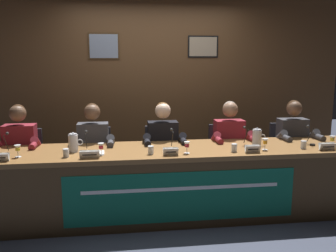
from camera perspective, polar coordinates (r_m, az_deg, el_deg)
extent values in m
plane|color=#383D4C|center=(4.24, 0.00, -13.52)|extent=(12.00, 12.00, 0.00)
cube|color=brown|center=(5.44, -2.18, 5.90)|extent=(5.67, 0.12, 2.60)
cube|color=#4C3319|center=(5.35, -9.98, 12.16)|extent=(0.43, 0.02, 0.37)
cube|color=#8C99AD|center=(5.33, -9.98, 12.16)|extent=(0.39, 0.01, 0.33)
cube|color=black|center=(5.48, 5.47, 12.21)|extent=(0.45, 0.02, 0.31)
cube|color=tan|center=(5.47, 5.50, 12.21)|extent=(0.41, 0.01, 0.27)
cube|color=brown|center=(4.01, 0.00, -3.88)|extent=(4.47, 0.83, 0.05)
cube|color=#4C341B|center=(3.75, 0.81, -10.97)|extent=(4.41, 0.04, 0.71)
cube|color=#14664C|center=(3.74, 2.22, -11.02)|extent=(2.34, 0.01, 0.52)
cube|color=white|center=(3.70, 2.24, -9.73)|extent=(1.99, 0.00, 0.04)
cylinder|color=black|center=(4.82, -21.34, -11.11)|extent=(0.44, 0.44, 0.02)
cylinder|color=black|center=(4.75, -21.51, -8.77)|extent=(0.05, 0.05, 0.39)
cube|color=#232328|center=(4.69, -21.68, -6.32)|extent=(0.44, 0.44, 0.03)
cube|color=#232328|center=(4.82, -21.29, -2.98)|extent=(0.40, 0.05, 0.44)
cylinder|color=black|center=(4.46, -23.85, -10.14)|extent=(0.10, 0.10, 0.45)
cylinder|color=black|center=(4.41, -21.31, -10.20)|extent=(0.10, 0.10, 0.45)
cylinder|color=black|center=(4.52, -23.57, -6.23)|extent=(0.13, 0.34, 0.13)
cylinder|color=black|center=(4.46, -21.09, -6.25)|extent=(0.13, 0.34, 0.13)
cube|color=maroon|center=(4.59, -22.01, -2.77)|extent=(0.36, 0.20, 0.48)
sphere|color=brown|center=(4.51, -22.39, 1.83)|extent=(0.19, 0.19, 0.19)
sphere|color=#331E0F|center=(4.52, -22.36, 2.04)|extent=(0.17, 0.17, 0.17)
cylinder|color=maroon|center=(4.44, -19.72, -2.77)|extent=(0.09, 0.30, 0.25)
cylinder|color=maroon|center=(4.28, -20.18, -2.83)|extent=(0.07, 0.24, 0.07)
cube|color=white|center=(3.85, -24.73, -4.40)|extent=(0.17, 0.03, 0.08)
cylinder|color=white|center=(3.94, -22.30, -4.48)|extent=(0.06, 0.06, 0.00)
cylinder|color=white|center=(3.93, -22.33, -4.06)|extent=(0.01, 0.01, 0.05)
cone|color=white|center=(3.92, -22.39, -3.21)|extent=(0.06, 0.06, 0.06)
cylinder|color=yellow|center=(3.92, -22.38, -3.31)|extent=(0.04, 0.04, 0.04)
cylinder|color=black|center=(4.07, -24.07, -4.03)|extent=(0.06, 0.06, 0.02)
cylinder|color=black|center=(4.11, -23.92, -2.47)|extent=(0.01, 0.13, 0.18)
sphere|color=#2D2D2D|center=(4.15, -23.77, -1.07)|extent=(0.03, 0.03, 0.03)
cylinder|color=black|center=(4.69, -11.21, -11.18)|extent=(0.44, 0.44, 0.02)
cylinder|color=black|center=(4.62, -11.30, -8.77)|extent=(0.05, 0.05, 0.39)
cube|color=#232328|center=(4.56, -11.39, -6.26)|extent=(0.44, 0.44, 0.03)
cube|color=#232328|center=(4.69, -11.34, -2.82)|extent=(0.40, 0.05, 0.44)
cylinder|color=black|center=(4.30, -12.94, -10.26)|extent=(0.10, 0.10, 0.45)
cylinder|color=black|center=(4.29, -10.24, -10.23)|extent=(0.10, 0.10, 0.45)
cylinder|color=black|center=(4.36, -12.91, -6.20)|extent=(0.13, 0.34, 0.13)
cylinder|color=black|center=(4.34, -10.27, -6.16)|extent=(0.13, 0.34, 0.13)
cube|color=#38383D|center=(4.45, -11.56, -2.60)|extent=(0.36, 0.20, 0.48)
sphere|color=brown|center=(4.37, -11.75, 2.14)|extent=(0.19, 0.19, 0.19)
sphere|color=#331E0F|center=(4.38, -11.74, 2.36)|extent=(0.17, 0.17, 0.17)
cylinder|color=#38383D|center=(4.37, -14.40, -2.69)|extent=(0.09, 0.30, 0.25)
cylinder|color=#38383D|center=(4.34, -8.88, -2.58)|extent=(0.09, 0.30, 0.25)
cylinder|color=#38383D|center=(4.21, -14.67, -2.75)|extent=(0.07, 0.24, 0.07)
cylinder|color=#38383D|center=(4.18, -8.94, -2.63)|extent=(0.07, 0.24, 0.07)
cube|color=white|center=(3.66, -12.14, -4.42)|extent=(0.19, 0.03, 0.08)
cube|color=white|center=(3.69, -12.10, -4.29)|extent=(0.19, 0.03, 0.08)
cube|color=black|center=(3.66, -12.14, -4.43)|extent=(0.14, 0.01, 0.01)
cylinder|color=white|center=(3.79, -10.36, -4.44)|extent=(0.06, 0.06, 0.00)
cylinder|color=white|center=(3.78, -10.37, -4.00)|extent=(0.01, 0.01, 0.05)
cone|color=white|center=(3.77, -10.40, -3.12)|extent=(0.06, 0.06, 0.06)
cylinder|color=#B21E2D|center=(3.77, -10.40, -3.21)|extent=(0.04, 0.04, 0.04)
cylinder|color=silver|center=(3.78, -15.62, -4.07)|extent=(0.06, 0.06, 0.08)
cylinder|color=silver|center=(3.78, -15.61, -4.32)|extent=(0.05, 0.05, 0.05)
cylinder|color=black|center=(3.90, -12.67, -3.98)|extent=(0.06, 0.06, 0.02)
cylinder|color=black|center=(3.94, -12.65, -2.34)|extent=(0.01, 0.13, 0.18)
sphere|color=#2D2D2D|center=(3.98, -12.62, -0.88)|extent=(0.03, 0.03, 0.03)
cylinder|color=black|center=(4.71, -0.84, -10.89)|extent=(0.44, 0.44, 0.02)
cylinder|color=black|center=(4.64, -0.85, -8.50)|extent=(0.05, 0.05, 0.39)
cube|color=#232328|center=(4.58, -0.86, -5.99)|extent=(0.44, 0.44, 0.03)
cube|color=#232328|center=(4.71, -1.15, -2.57)|extent=(0.40, 0.05, 0.44)
cylinder|color=black|center=(4.30, -1.64, -9.99)|extent=(0.10, 0.10, 0.45)
cylinder|color=black|center=(4.32, 1.04, -9.87)|extent=(0.10, 0.10, 0.45)
cylinder|color=black|center=(4.36, -1.86, -5.94)|extent=(0.13, 0.34, 0.13)
cylinder|color=black|center=(4.38, 0.76, -5.85)|extent=(0.13, 0.34, 0.13)
cube|color=black|center=(4.47, -0.82, -2.34)|extent=(0.36, 0.20, 0.48)
sphere|color=beige|center=(4.39, -0.80, 2.39)|extent=(0.19, 0.19, 0.19)
sphere|color=#593819|center=(4.40, -0.83, 2.61)|extent=(0.17, 0.17, 0.17)
cylinder|color=black|center=(4.35, -3.42, -2.44)|extent=(0.09, 0.30, 0.25)
cylinder|color=black|center=(4.40, 2.05, -2.29)|extent=(0.09, 0.30, 0.25)
cylinder|color=black|center=(4.19, -3.26, -2.49)|extent=(0.07, 0.24, 0.07)
cylinder|color=black|center=(4.24, 2.41, -2.33)|extent=(0.07, 0.24, 0.07)
cube|color=white|center=(3.69, 0.46, -4.07)|extent=(0.15, 0.03, 0.08)
cube|color=white|center=(3.72, 0.38, -3.94)|extent=(0.15, 0.03, 0.08)
cube|color=black|center=(3.68, 0.46, -4.08)|extent=(0.11, 0.01, 0.01)
cylinder|color=white|center=(3.80, 2.96, -4.24)|extent=(0.06, 0.06, 0.00)
cylinder|color=white|center=(3.79, 2.96, -3.81)|extent=(0.01, 0.01, 0.05)
cone|color=white|center=(3.78, 2.97, -2.93)|extent=(0.06, 0.06, 0.06)
cylinder|color=#B21E2D|center=(3.78, 2.97, -3.03)|extent=(0.04, 0.04, 0.04)
cylinder|color=silver|center=(3.76, -2.70, -3.76)|extent=(0.06, 0.06, 0.08)
cylinder|color=silver|center=(3.76, -2.70, -4.01)|extent=(0.05, 0.05, 0.05)
cylinder|color=black|center=(3.92, 0.80, -3.66)|extent=(0.06, 0.06, 0.02)
cylinder|color=black|center=(3.96, 0.67, -2.03)|extent=(0.01, 0.13, 0.18)
sphere|color=#2D2D2D|center=(4.00, 0.54, -0.58)|extent=(0.03, 0.03, 0.03)
cylinder|color=black|center=(4.87, 9.11, -10.29)|extent=(0.44, 0.44, 0.02)
cylinder|color=black|center=(4.80, 9.18, -7.97)|extent=(0.05, 0.05, 0.39)
cube|color=#232328|center=(4.74, 9.25, -5.54)|extent=(0.44, 0.44, 0.03)
cube|color=#232328|center=(4.87, 8.65, -2.26)|extent=(0.40, 0.05, 0.44)
cylinder|color=black|center=(4.46, 9.24, -9.38)|extent=(0.10, 0.10, 0.45)
cylinder|color=black|center=(4.52, 11.70, -9.19)|extent=(0.10, 0.10, 0.45)
cylinder|color=black|center=(4.51, 8.79, -5.49)|extent=(0.13, 0.34, 0.13)
cylinder|color=black|center=(4.57, 11.20, -5.36)|extent=(0.13, 0.34, 0.13)
cube|color=maroon|center=(4.64, 9.46, -2.02)|extent=(0.36, 0.20, 0.48)
sphere|color=#8E664C|center=(4.56, 9.67, 2.54)|extent=(0.19, 0.19, 0.19)
sphere|color=gray|center=(4.57, 9.62, 2.75)|extent=(0.17, 0.17, 0.17)
cylinder|color=maroon|center=(4.49, 7.28, -2.12)|extent=(0.09, 0.30, 0.25)
cylinder|color=maroon|center=(4.61, 12.33, -1.94)|extent=(0.09, 0.30, 0.25)
cylinder|color=maroon|center=(4.33, 7.83, -2.15)|extent=(0.07, 0.24, 0.07)
cylinder|color=maroon|center=(4.46, 13.04, -1.96)|extent=(0.07, 0.24, 0.07)
cube|color=white|center=(3.90, 13.14, -3.55)|extent=(0.16, 0.03, 0.08)
cube|color=white|center=(3.93, 12.97, -3.43)|extent=(0.16, 0.03, 0.08)
cube|color=black|center=(3.90, 13.16, -3.56)|extent=(0.11, 0.01, 0.01)
cylinder|color=white|center=(4.08, 14.85, -3.58)|extent=(0.06, 0.06, 0.00)
cylinder|color=white|center=(4.07, 14.87, -3.17)|extent=(0.01, 0.01, 0.05)
cone|color=white|center=(4.06, 14.91, -2.35)|extent=(0.06, 0.06, 0.06)
cylinder|color=orange|center=(4.06, 14.91, -2.44)|extent=(0.04, 0.04, 0.04)
cylinder|color=silver|center=(3.91, 10.28, -3.37)|extent=(0.06, 0.06, 0.08)
cylinder|color=silver|center=(3.92, 10.27, -3.61)|extent=(0.05, 0.05, 0.05)
cylinder|color=black|center=(4.15, 12.31, -3.11)|extent=(0.06, 0.06, 0.02)
cylinder|color=black|center=(4.19, 12.07, -1.58)|extent=(0.01, 0.13, 0.18)
sphere|color=#2D2D2D|center=(4.23, 11.83, -0.21)|extent=(0.03, 0.03, 0.03)
cylinder|color=black|center=(5.17, 18.13, -9.48)|extent=(0.44, 0.44, 0.02)
cylinder|color=black|center=(5.10, 18.26, -7.28)|extent=(0.05, 0.05, 0.39)
cube|color=#232328|center=(5.04, 18.40, -4.99)|extent=(0.44, 0.44, 0.03)
cube|color=#232328|center=(5.17, 17.58, -1.91)|extent=(0.40, 0.05, 0.44)
cylinder|color=black|center=(4.76, 19.01, -8.54)|extent=(0.10, 0.10, 0.45)
cylinder|color=black|center=(4.85, 21.14, -8.32)|extent=(0.10, 0.10, 0.45)
cylinder|color=black|center=(4.81, 18.40, -4.91)|extent=(0.13, 0.34, 0.13)
cylinder|color=black|center=(4.90, 20.51, -4.77)|extent=(0.13, 0.34, 0.13)
cube|color=#38383D|center=(4.95, 18.74, -1.66)|extent=(0.36, 0.20, 0.48)
sphere|color=brown|center=(4.87, 19.10, 2.61)|extent=(0.19, 0.19, 0.19)
sphere|color=#331E0F|center=(4.88, 19.03, 2.81)|extent=(0.17, 0.17, 0.17)
cylinder|color=#38383D|center=(4.77, 17.02, -1.76)|extent=(0.09, 0.30, 0.25)
cylinder|color=#38383D|center=(4.96, 21.44, -1.58)|extent=(0.09, 0.30, 0.25)
cylinder|color=#38383D|center=(4.62, 17.86, -1.77)|extent=(0.07, 0.24, 0.07)
cylinder|color=#38383D|center=(4.81, 22.38, -1.59)|extent=(0.07, 0.24, 0.07)
cube|color=white|center=(4.26, 23.72, -2.99)|extent=(0.18, 0.03, 0.08)
cube|color=white|center=(4.29, 23.49, -2.89)|extent=(0.18, 0.03, 0.08)
cube|color=black|center=(4.26, 23.74, -3.00)|extent=(0.13, 0.01, 0.01)
cylinder|color=white|center=(4.47, 24.15, -2.94)|extent=(0.06, 0.06, 0.00)
cylinder|color=white|center=(4.46, 24.18, -2.57)|extent=(0.01, 0.01, 0.05)
cone|color=white|center=(4.45, 24.23, -1.82)|extent=(0.06, 0.06, 0.06)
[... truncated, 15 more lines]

